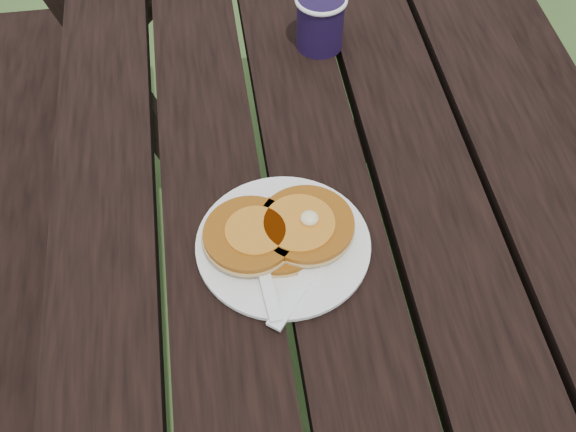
{
  "coord_description": "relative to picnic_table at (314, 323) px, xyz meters",
  "views": [
    {
      "loc": [
        -0.14,
        -0.63,
        1.52
      ],
      "look_at": [
        -0.06,
        -0.08,
        0.8
      ],
      "focal_mm": 45.0,
      "sensor_mm": 36.0,
      "label": 1
    }
  ],
  "objects": [
    {
      "name": "ground",
      "position": [
        0.0,
        0.0,
        -0.37
      ],
      "size": [
        60.0,
        60.0,
        0.0
      ],
      "primitive_type": "plane",
      "color": "#32491F",
      "rests_on": "ground"
    },
    {
      "name": "picnic_table",
      "position": [
        0.0,
        0.0,
        0.0
      ],
      "size": [
        1.36,
        1.8,
        0.75
      ],
      "color": "black",
      "rests_on": "ground"
    },
    {
      "name": "plate",
      "position": [
        -0.07,
        -0.09,
        0.39
      ],
      "size": [
        0.26,
        0.26,
        0.01
      ],
      "primitive_type": "cylinder",
      "rotation": [
        0.0,
        0.0,
        0.22
      ],
      "color": "white",
      "rests_on": "picnic_table"
    },
    {
      "name": "pancake_stack",
      "position": [
        -0.07,
        -0.08,
        0.41
      ],
      "size": [
        0.2,
        0.13,
        0.04
      ],
      "rotation": [
        0.0,
        0.0,
        0.34
      ],
      "color": "#995411",
      "rests_on": "plate"
    },
    {
      "name": "knife",
      "position": [
        -0.04,
        -0.15,
        0.39
      ],
      "size": [
        0.13,
        0.15,
        0.0
      ],
      "primitive_type": "cube",
      "rotation": [
        0.0,
        0.0,
        -0.66
      ],
      "color": "white",
      "rests_on": "plate"
    },
    {
      "name": "fork",
      "position": [
        -0.1,
        -0.16,
        0.4
      ],
      "size": [
        0.04,
        0.16,
        0.01
      ],
      "primitive_type": null,
      "rotation": [
        0.0,
        0.0,
        0.08
      ],
      "color": "white",
      "rests_on": "plate"
    },
    {
      "name": "coffee_cup",
      "position": [
        0.05,
        0.3,
        0.44
      ],
      "size": [
        0.08,
        0.08,
        0.09
      ],
      "rotation": [
        0.0,
        0.0,
        -0.42
      ],
      "color": "black",
      "rests_on": "picnic_table"
    }
  ]
}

